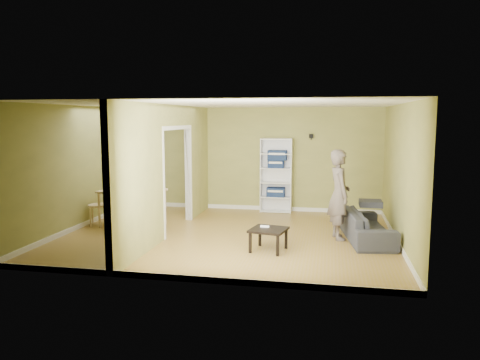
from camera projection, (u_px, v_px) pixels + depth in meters
name	position (u px, v px, depth m)	size (l,w,h in m)	color
room_shell	(228.00, 171.00, 9.21)	(6.50, 6.50, 6.50)	olive
partition	(170.00, 170.00, 9.43)	(0.22, 5.50, 2.60)	olive
wall_speaker	(311.00, 136.00, 11.46)	(0.10, 0.10, 0.10)	black
sofa	(367.00, 221.00, 8.96)	(0.82, 1.92, 0.73)	black
person	(339.00, 187.00, 8.99)	(0.58, 0.74, 2.05)	slate
bookshelf	(276.00, 175.00, 11.66)	(0.78, 0.34, 1.84)	white
paper_box_navy_a	(276.00, 192.00, 11.67)	(0.44, 0.29, 0.23)	#110D49
paper_box_navy_b	(276.00, 164.00, 11.58)	(0.39, 0.25, 0.20)	navy
paper_box_navy_c	(277.00, 154.00, 11.54)	(0.46, 0.30, 0.24)	navy
coffee_table	(269.00, 232.00, 8.24)	(0.60, 0.60, 0.40)	black
game_controller	(265.00, 226.00, 8.35)	(0.16, 0.04, 0.03)	white
dining_table	(132.00, 194.00, 10.07)	(1.28, 0.85, 0.80)	#D7AF7A
chair_left	(98.00, 204.00, 10.21)	(0.43, 0.43, 0.94)	beige
chair_near	(124.00, 212.00, 9.52)	(0.40, 0.40, 0.88)	tan
chair_far	(147.00, 199.00, 10.67)	(0.47, 0.47, 1.02)	#D5B87C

